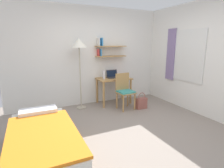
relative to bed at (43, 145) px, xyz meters
name	(u,v)px	position (x,y,z in m)	size (l,w,h in m)	color
ground_plane	(128,133)	(1.50, 0.18, -0.24)	(5.28, 5.28, 0.00)	gray
wall_back	(91,56)	(1.50, 2.21, 1.06)	(4.40, 0.27, 2.60)	white
wall_right	(207,59)	(3.52, 0.23, 1.06)	(0.10, 4.40, 2.60)	white
bed	(43,145)	(0.00, 0.00, 0.00)	(0.89, 1.85, 0.54)	#B2844C
desk	(114,83)	(2.02, 1.88, 0.33)	(0.90, 0.57, 0.72)	#B2844C
desk_chair	(125,90)	(2.08, 1.38, 0.26)	(0.44, 0.41, 0.91)	#B2844C
standing_lamp	(79,47)	(1.08, 1.88, 1.32)	(0.39, 0.39, 1.77)	#B2A893
laptop	(112,76)	(2.02, 1.97, 0.53)	(0.33, 0.22, 0.21)	#2D2D33
water_bottle	(104,75)	(1.74, 1.89, 0.60)	(0.07, 0.07, 0.24)	silver
book_stack	(122,76)	(2.30, 1.94, 0.49)	(0.19, 0.23, 0.04)	purple
handbag	(141,103)	(2.48, 1.18, -0.09)	(0.28, 0.13, 0.43)	#99564C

